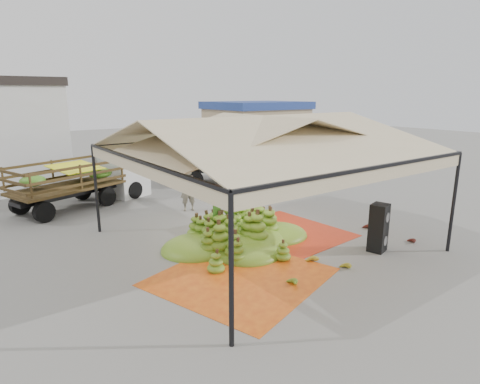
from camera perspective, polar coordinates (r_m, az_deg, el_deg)
ground at (r=13.15m, az=3.17°, el=-6.91°), size 90.00×90.00×0.00m
canopy_tent at (r=12.37m, az=3.37°, el=7.54°), size 8.10×8.10×4.00m
building_tan at (r=28.81m, az=2.32°, el=8.70°), size 6.30×5.30×4.10m
tarp_left at (r=10.68m, az=0.13°, el=-11.95°), size 4.96×4.84×0.01m
tarp_right at (r=13.88m, az=6.11°, el=-5.80°), size 3.96×4.13×0.01m
banana_heap at (r=12.78m, az=0.21°, el=-4.87°), size 6.10×5.46×1.11m
hand_yellow_a at (r=11.41m, az=14.65°, el=-10.11°), size 0.48×0.40×0.21m
hand_yellow_b at (r=11.63m, az=10.23°, el=-9.38°), size 0.62×0.59×0.22m
hand_red_a at (r=14.00m, az=23.07°, el=-6.31°), size 0.50×0.45×0.19m
hand_red_b at (r=14.85m, az=17.61°, el=-4.67°), size 0.53×0.47×0.21m
hand_green at (r=10.28m, az=7.13°, el=-12.49°), size 0.54×0.47×0.22m
hanging_bunches at (r=12.66m, az=-2.39°, el=4.59°), size 3.24×0.24×0.20m
speaker_stack at (r=12.77m, az=19.10°, el=-4.83°), size 0.64×0.59×1.47m
banana_leaves at (r=12.92m, az=-3.08°, el=-7.28°), size 0.96×1.36×3.70m
vendor at (r=16.30m, az=-7.44°, el=0.44°), size 0.74×0.57×1.81m
truck_left at (r=18.32m, az=-20.84°, el=2.16°), size 6.14×3.77×2.00m
truck_right at (r=21.66m, az=0.62°, el=5.17°), size 6.91×4.49×2.25m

